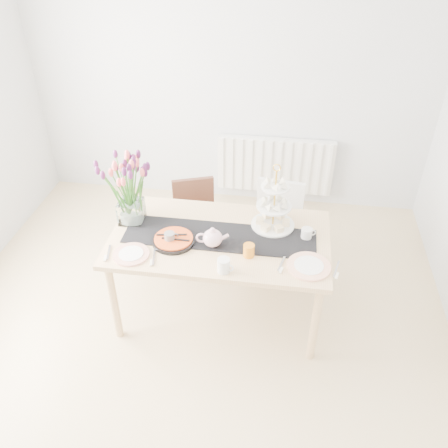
# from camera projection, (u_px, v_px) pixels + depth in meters

# --- Properties ---
(room_shell) EXTENTS (4.50, 4.50, 4.50)m
(room_shell) POSITION_uv_depth(u_px,v_px,m) (176.00, 212.00, 2.75)
(room_shell) COLOR tan
(room_shell) RESTS_ON ground
(radiator) EXTENTS (1.20, 0.08, 0.60)m
(radiator) POSITION_uv_depth(u_px,v_px,m) (275.00, 165.00, 4.94)
(radiator) COLOR white
(radiator) RESTS_ON room_shell
(dining_table) EXTENTS (1.60, 0.90, 0.75)m
(dining_table) POSITION_uv_depth(u_px,v_px,m) (220.00, 245.00, 3.51)
(dining_table) COLOR tan
(dining_table) RESTS_ON ground
(chair_brown) EXTENTS (0.50, 0.50, 0.75)m
(chair_brown) POSITION_uv_depth(u_px,v_px,m) (196.00, 215.00, 4.24)
(chair_brown) COLOR #3C1D15
(chair_brown) RESTS_ON ground
(chair_white) EXTENTS (0.45, 0.45, 0.82)m
(chair_white) POSITION_uv_depth(u_px,v_px,m) (277.00, 222.00, 4.09)
(chair_white) COLOR silver
(chair_white) RESTS_ON ground
(table_runner) EXTENTS (1.40, 0.35, 0.01)m
(table_runner) POSITION_uv_depth(u_px,v_px,m) (220.00, 236.00, 3.46)
(table_runner) COLOR black
(table_runner) RESTS_ON dining_table
(tulip_vase) EXTENTS (0.64, 0.64, 0.55)m
(tulip_vase) POSITION_uv_depth(u_px,v_px,m) (127.00, 181.00, 3.42)
(tulip_vase) COLOR silver
(tulip_vase) RESTS_ON dining_table
(cake_stand) EXTENTS (0.33, 0.33, 0.48)m
(cake_stand) POSITION_uv_depth(u_px,v_px,m) (274.00, 211.00, 3.49)
(cake_stand) COLOR gold
(cake_stand) RESTS_ON dining_table
(teapot) EXTENTS (0.24, 0.21, 0.15)m
(teapot) POSITION_uv_depth(u_px,v_px,m) (213.00, 238.00, 3.33)
(teapot) COLOR white
(teapot) RESTS_ON dining_table
(cream_jug) EXTENTS (0.10, 0.10, 0.08)m
(cream_jug) POSITION_uv_depth(u_px,v_px,m) (307.00, 234.00, 3.43)
(cream_jug) COLOR silver
(cream_jug) RESTS_ON dining_table
(tart_tin) EXTENTS (0.31, 0.31, 0.04)m
(tart_tin) POSITION_uv_depth(u_px,v_px,m) (174.00, 240.00, 3.40)
(tart_tin) COLOR black
(tart_tin) RESTS_ON dining_table
(mug_grey) EXTENTS (0.10, 0.10, 0.09)m
(mug_grey) POSITION_uv_depth(u_px,v_px,m) (170.00, 238.00, 3.38)
(mug_grey) COLOR slate
(mug_grey) RESTS_ON dining_table
(mug_white) EXTENTS (0.11, 0.11, 0.10)m
(mug_white) POSITION_uv_depth(u_px,v_px,m) (224.00, 265.00, 3.13)
(mug_white) COLOR silver
(mug_white) RESTS_ON dining_table
(mug_orange) EXTENTS (0.10, 0.10, 0.09)m
(mug_orange) POSITION_uv_depth(u_px,v_px,m) (249.00, 250.00, 3.26)
(mug_orange) COLOR orange
(mug_orange) RESTS_ON dining_table
(plate_left) EXTENTS (0.30, 0.30, 0.01)m
(plate_left) POSITION_uv_depth(u_px,v_px,m) (131.00, 254.00, 3.29)
(plate_left) COLOR white
(plate_left) RESTS_ON dining_table
(plate_right) EXTENTS (0.36, 0.36, 0.02)m
(plate_right) POSITION_uv_depth(u_px,v_px,m) (309.00, 266.00, 3.19)
(plate_right) COLOR white
(plate_right) RESTS_ON dining_table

